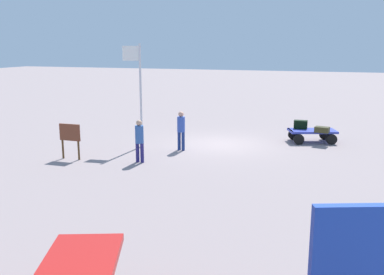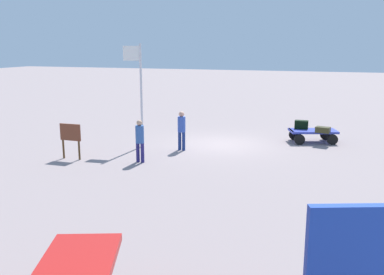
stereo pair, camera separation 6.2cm
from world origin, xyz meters
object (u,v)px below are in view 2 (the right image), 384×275
Objects in this scene: luggage_cart at (312,133)px; worker_lead at (140,138)px; flagpole at (139,86)px; suitcase_navy at (323,130)px; signboard at (70,136)px; worker_trailing at (182,128)px; suitcase_olive at (301,125)px.

worker_lead is (6.15, 5.86, 0.53)m from luggage_cart.
worker_lead is at bearing 115.44° from flagpole.
suitcase_navy is 0.48× the size of signboard.
worker_lead is 2.87m from signboard.
luggage_cart is at bearing -46.47° from suitcase_navy.
worker_trailing reaches higher than suitcase_navy.
luggage_cart is 1.67× the size of signboard.
worker_lead is at bearing 43.60° from luggage_cart.
suitcase_olive is (0.54, -0.14, 0.35)m from luggage_cart.
suitcase_navy is at bearing -140.99° from worker_lead.
suitcase_navy is 0.41× the size of worker_lead.
signboard is at bearing 35.01° from luggage_cart.
flagpole is at bearing 27.56° from suitcase_olive.
worker_trailing is at bearing -142.52° from signboard.
worker_lead is 2.54m from worker_trailing.
suitcase_olive is 7.89m from flagpole.
worker_lead reaches higher than suitcase_olive.
signboard reaches higher than suitcase_navy.
worker_trailing is at bearing 178.03° from flagpole.
suitcase_navy is at bearing 133.53° from luggage_cart.
worker_trailing is 1.19× the size of signboard.
worker_trailing is (4.76, 3.61, 0.21)m from suitcase_olive.
flagpole reaches higher than worker_trailing.
worker_trailing reaches higher than signboard.
worker_trailing reaches higher than luggage_cart.
worker_lead is 0.37× the size of flagpole.
signboard is (9.46, 5.80, 0.23)m from suitcase_navy.
flagpole is 3.79m from signboard.
luggage_cart is 6.36m from worker_trailing.
luggage_cart is 0.73m from suitcase_navy.
signboard is (2.84, 0.44, -0.02)m from worker_lead.
suitcase_olive is at bearing -142.71° from signboard.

